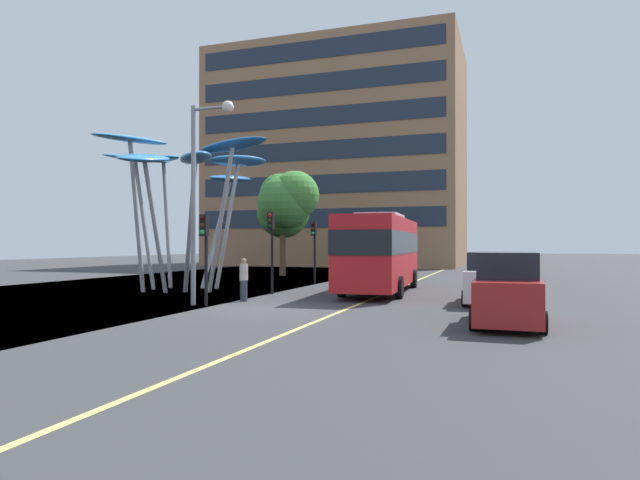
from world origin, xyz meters
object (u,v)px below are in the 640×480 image
(street_lamp, at_px, (203,176))
(pedestrian, at_px, (244,280))
(car_parked_near, at_px, (508,291))
(car_parked_mid, at_px, (490,279))
(red_bus, at_px, (381,249))
(traffic_light_kerb_far, at_px, (271,235))
(leaf_sculpture, at_px, (184,168))
(traffic_light_island_mid, at_px, (314,239))
(traffic_light_kerb_near, at_px, (205,240))

(street_lamp, xyz_separation_m, pedestrian, (0.85, 1.74, -4.02))
(car_parked_near, bearing_deg, car_parked_mid, 96.37)
(red_bus, bearing_deg, traffic_light_kerb_far, -148.83)
(red_bus, distance_m, pedestrian, 7.38)
(red_bus, distance_m, street_lamp, 9.63)
(leaf_sculpture, xyz_separation_m, pedestrian, (5.16, -3.64, -5.24))
(traffic_light_kerb_far, relative_size, traffic_light_island_mid, 1.05)
(car_parked_mid, xyz_separation_m, street_lamp, (-10.27, -4.18, 3.95))
(red_bus, relative_size, car_parked_near, 2.34)
(traffic_light_kerb_far, distance_m, traffic_light_island_mid, 6.35)
(traffic_light_kerb_far, xyz_separation_m, pedestrian, (0.20, -3.15, -1.86))
(car_parked_near, bearing_deg, leaf_sculpture, 155.45)
(traffic_light_kerb_far, bearing_deg, street_lamp, -97.63)
(leaf_sculpture, relative_size, traffic_light_kerb_far, 2.70)
(car_parked_mid, bearing_deg, car_parked_near, -83.63)
(car_parked_near, xyz_separation_m, street_lamp, (-10.92, 1.57, 3.91))
(traffic_light_kerb_near, relative_size, car_parked_near, 0.77)
(traffic_light_kerb_near, bearing_deg, pedestrian, 73.73)
(leaf_sculpture, distance_m, street_lamp, 7.00)
(red_bus, distance_m, car_parked_near, 10.90)
(traffic_light_kerb_far, distance_m, street_lamp, 5.39)
(red_bus, relative_size, traffic_light_kerb_near, 3.04)
(red_bus, distance_m, traffic_light_kerb_far, 5.31)
(leaf_sculpture, height_order, traffic_light_kerb_near, leaf_sculpture)
(red_bus, height_order, traffic_light_kerb_far, traffic_light_kerb_far)
(leaf_sculpture, height_order, pedestrian, leaf_sculpture)
(pedestrian, bearing_deg, car_parked_near, -18.21)
(leaf_sculpture, bearing_deg, car_parked_near, -24.55)
(traffic_light_kerb_near, xyz_separation_m, car_parked_mid, (10.01, 4.46, -1.53))
(traffic_light_island_mid, height_order, car_parked_near, traffic_light_island_mid)
(traffic_light_kerb_near, distance_m, traffic_light_kerb_far, 5.19)
(red_bus, height_order, car_parked_near, red_bus)
(street_lamp, bearing_deg, red_bus, 55.88)
(traffic_light_kerb_far, bearing_deg, leaf_sculpture, 174.37)
(red_bus, bearing_deg, car_parked_mid, -33.91)
(traffic_light_kerb_near, distance_m, traffic_light_island_mid, 11.51)
(leaf_sculpture, xyz_separation_m, car_parked_near, (15.23, -6.95, -5.14))
(traffic_light_island_mid, distance_m, car_parked_near, 16.60)
(traffic_light_kerb_far, relative_size, car_parked_mid, 0.84)
(traffic_light_kerb_far, bearing_deg, car_parked_mid, -4.24)
(leaf_sculpture, height_order, car_parked_mid, leaf_sculpture)
(traffic_light_island_mid, distance_m, car_parked_mid, 12.18)
(traffic_light_island_mid, relative_size, street_lamp, 0.47)
(street_lamp, bearing_deg, pedestrian, 63.89)
(red_bus, bearing_deg, car_parked_near, -57.94)
(red_bus, bearing_deg, leaf_sculpture, -166.72)
(car_parked_near, distance_m, car_parked_mid, 5.79)
(red_bus, xyz_separation_m, traffic_light_island_mid, (-4.67, 3.62, 0.55))
(traffic_light_kerb_far, bearing_deg, traffic_light_island_mid, 91.52)
(traffic_light_kerb_far, xyz_separation_m, car_parked_mid, (9.62, -0.71, -1.78))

